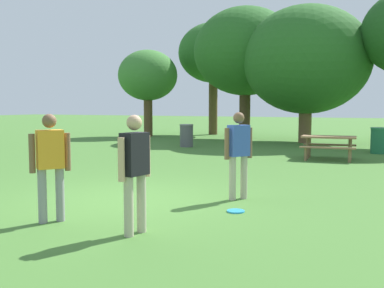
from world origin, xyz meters
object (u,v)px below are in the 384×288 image
object	(u,v)px
tree_slender_mid	(306,60)
tree_far_right	(245,52)
trash_can_beside_table	(187,135)
tree_broad_center	(213,54)
person_catcher	(238,150)
frisbee	(236,211)
tree_tall_left	(148,76)
picnic_table_near	(329,142)
trash_can_further_along	(379,140)
person_bystander	(135,166)
person_thrower	(50,160)

from	to	relation	value
tree_slender_mid	tree_far_right	bearing A→B (deg)	164.48
trash_can_beside_table	tree_broad_center	size ratio (longest dim) A/B	0.14
person_catcher	trash_can_beside_table	distance (m)	10.81
tree_broad_center	frisbee	bearing A→B (deg)	-66.76
frisbee	tree_tall_left	bearing A→B (deg)	124.84
person_catcher	picnic_table_near	xyz separation A→B (m)	(0.65, 7.14, -0.38)
person_catcher	trash_can_further_along	world-z (taller)	person_catcher
picnic_table_near	tree_slender_mid	world-z (taller)	tree_slender_mid
frisbee	tree_slender_mid	size ratio (longest dim) A/B	0.05
picnic_table_near	trash_can_beside_table	distance (m)	6.52
trash_can_beside_table	tree_slender_mid	distance (m)	6.86
person_bystander	frisbee	world-z (taller)	person_bystander
tree_slender_mid	frisbee	bearing A→B (deg)	-83.58
person_thrower	picnic_table_near	xyz separation A→B (m)	(2.67, 9.91, -0.38)
tree_broad_center	tree_far_right	xyz separation A→B (m)	(2.94, -2.86, -0.35)
person_bystander	person_catcher	bearing A→B (deg)	79.30
frisbee	tree_tall_left	size ratio (longest dim) A/B	0.06
person_bystander	tree_tall_left	size ratio (longest dim) A/B	0.34
person_bystander	frisbee	xyz separation A→B (m)	(0.83, 1.81, -0.93)
person_thrower	trash_can_beside_table	size ratio (longest dim) A/B	1.71
person_bystander	trash_can_beside_table	size ratio (longest dim) A/B	1.71
person_bystander	picnic_table_near	xyz separation A→B (m)	(1.17, 9.93, -0.38)
person_thrower	tree_tall_left	world-z (taller)	tree_tall_left
picnic_table_near	tree_broad_center	xyz separation A→B (m)	(-8.21, 10.18, 4.29)
picnic_table_near	tree_slender_mid	distance (m)	7.48
person_catcher	frisbee	bearing A→B (deg)	-73.11
picnic_table_near	tree_far_right	bearing A→B (deg)	125.72
trash_can_further_along	tree_tall_left	world-z (taller)	tree_tall_left
tree_broad_center	tree_far_right	world-z (taller)	tree_far_right
frisbee	picnic_table_near	distance (m)	8.15
tree_tall_left	tree_far_right	world-z (taller)	tree_far_right
picnic_table_near	tree_far_right	xyz separation A→B (m)	(-5.26, 7.32, 3.94)
person_thrower	tree_slender_mid	distance (m)	16.59
picnic_table_near	person_catcher	bearing A→B (deg)	-95.17
person_catcher	tree_slender_mid	bearing A→B (deg)	95.64
frisbee	tree_tall_left	distance (m)	18.83
tree_tall_left	trash_can_beside_table	bearing A→B (deg)	-45.95
person_catcher	tree_slender_mid	distance (m)	13.92
trash_can_further_along	tree_slender_mid	bearing A→B (deg)	132.06
person_catcher	frisbee	size ratio (longest dim) A/B	5.55
picnic_table_near	tree_broad_center	distance (m)	13.76
trash_can_beside_table	tree_slender_mid	bearing A→B (deg)	45.61
person_thrower	tree_far_right	distance (m)	17.78
tree_tall_left	tree_slender_mid	world-z (taller)	tree_slender_mid
frisbee	picnic_table_near	bearing A→B (deg)	87.55
person_catcher	tree_broad_center	bearing A→B (deg)	113.58
person_thrower	person_catcher	bearing A→B (deg)	53.81
tree_far_right	trash_can_beside_table	bearing A→B (deg)	-99.78
trash_can_beside_table	tree_broad_center	xyz separation A→B (m)	(-2.05, 8.04, 4.37)
person_thrower	frisbee	distance (m)	3.07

